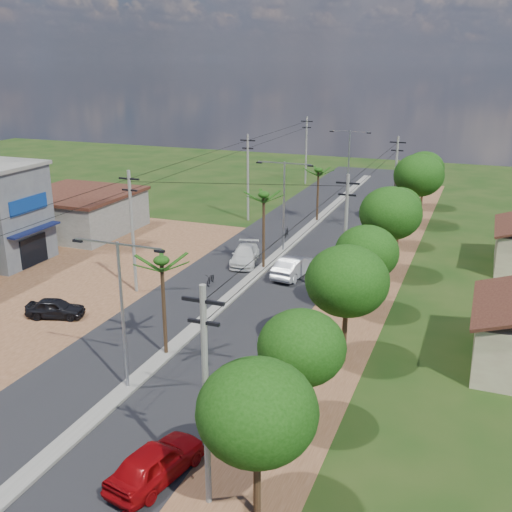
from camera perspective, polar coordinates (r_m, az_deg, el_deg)
The scene contains 33 objects.
ground at distance 32.50m, azimuth -12.07°, elevation -12.29°, with size 160.00×160.00×0.00m, color black.
road at distance 44.41m, azimuth -1.55°, elevation -3.25°, with size 12.00×110.00×0.04m, color black.
median at distance 46.98m, azimuth -0.14°, elevation -1.92°, with size 1.00×90.00×0.18m, color #605E56.
dirt_lot_west at distance 46.86m, azimuth -22.26°, elevation -3.50°, with size 18.00×46.00×0.04m, color #54331D.
dirt_shoulder_east at distance 42.08m, azimuth 9.22°, elevation -4.75°, with size 5.00×90.00×0.03m, color #54331D.
low_shed at distance 61.60m, azimuth -16.56°, elevation 4.05°, with size 10.40×10.40×3.95m.
tree_east_a at distance 21.77m, azimuth 0.11°, elevation -14.61°, with size 4.40×4.40×6.37m.
tree_east_b at distance 26.95m, azimuth 4.37°, elevation -8.69°, with size 4.00×4.00×5.83m.
tree_east_c at distance 32.78m, azimuth 8.67°, elevation -2.37°, with size 4.60×4.60×6.83m.
tree_east_d at distance 39.51m, azimuth 10.50°, elevation 0.32°, with size 4.20×4.20×6.13m.
tree_east_e at distance 46.88m, azimuth 12.70°, elevation 3.98°, with size 4.80×4.80×7.14m.
tree_east_f at distance 54.92m, azimuth 13.53°, elevation 4.69°, with size 3.80×3.80×5.52m.
tree_east_g at distance 62.36m, azimuth 15.25°, elevation 7.41°, with size 5.00×5.00×7.38m.
tree_east_h at distance 70.34m, azimuth 15.73°, elevation 8.05°, with size 4.40×4.40×6.52m.
palm_median_near at distance 33.26m, azimuth -8.98°, elevation -0.85°, with size 2.00×2.00×6.15m.
palm_median_mid at distance 47.12m, azimuth 0.74°, elevation 5.51°, with size 2.00×2.00×6.55m.
palm_median_far at distance 62.19m, azimuth 5.97°, elevation 7.95°, with size 2.00×2.00×5.85m.
streetlight_near at distance 30.38m, azimuth -12.66°, elevation -4.49°, with size 5.10×0.18×8.00m.
streetlight_mid at distance 51.97m, azimuth 2.68°, elevation 5.44°, with size 5.10×0.18×8.00m.
streetlight_far at distance 75.68m, azimuth 8.84°, elevation 9.30°, with size 5.10×0.18×8.00m.
utility_pole_w_b at distance 43.53m, azimuth -11.69°, elevation 2.50°, with size 1.60×0.24×9.00m.
utility_pole_w_c at distance 62.62m, azimuth -0.78°, elevation 7.64°, with size 1.60×0.24×9.00m.
utility_pole_w_d at distance 82.21m, azimuth 4.80°, elevation 10.13°, with size 1.60×0.24×9.00m.
utility_pole_e_a at distance 22.31m, azimuth -4.81°, elevation -12.97°, with size 1.60×0.24×9.00m.
utility_pole_e_b at distance 41.62m, azimuth 8.50°, elevation 1.96°, with size 1.60×0.24×9.00m.
utility_pole_e_c at distance 62.72m, azimuth 13.12°, elevation 7.19°, with size 1.60×0.24×9.00m.
car_red_near at distance 25.87m, azimuth -9.52°, elevation -18.86°, with size 1.88×4.67×1.59m, color maroon.
car_silver_mid at distance 46.93m, azimuth 3.61°, elevation -1.04°, with size 1.72×4.92×1.62m, color #A1A3A9.
car_white_far at distance 49.85m, azimuth -1.07°, elevation 0.05°, with size 2.02×4.96×1.44m, color #BBBBB7.
car_parked_dark at distance 41.75m, azimuth -18.56°, elevation -4.76°, with size 1.53×3.80×1.29m, color black.
moto_rider_east at distance 29.90m, azimuth -3.64°, elevation -13.76°, with size 0.62×1.77×0.93m, color black.
moto_rider_west_a at distance 45.48m, azimuth -4.34°, elevation -2.21°, with size 0.57×1.64×0.86m, color black.
moto_rider_west_b at distance 57.60m, azimuth 2.94°, elevation 2.29°, with size 0.44×1.55×0.93m, color black.
Camera 1 is at (16.09, -23.05, 16.31)m, focal length 42.00 mm.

